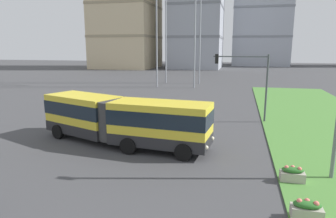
{
  "coord_description": "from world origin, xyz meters",
  "views": [
    {
      "loc": [
        4.57,
        -4.04,
        6.21
      ],
      "look_at": [
        0.01,
        15.01,
        2.2
      ],
      "focal_mm": 32.1,
      "sensor_mm": 36.0,
      "label": 1
    }
  ],
  "objects_px": {
    "flower_planter_2": "(307,209)",
    "apartment_tower_centre": "(262,10)",
    "traffic_light_far_right": "(248,75)",
    "apartment_tower_west": "(126,7)",
    "articulated_bus": "(122,120)",
    "flower_planter_3": "(292,174)"
  },
  "relations": [
    {
      "from": "flower_planter_3",
      "to": "traffic_light_far_right",
      "type": "bearing_deg",
      "value": 99.33
    },
    {
      "from": "flower_planter_2",
      "to": "articulated_bus",
      "type": "bearing_deg",
      "value": 145.71
    },
    {
      "from": "articulated_bus",
      "to": "traffic_light_far_right",
      "type": "height_order",
      "value": "traffic_light_far_right"
    },
    {
      "from": "articulated_bus",
      "to": "apartment_tower_west",
      "type": "height_order",
      "value": "apartment_tower_west"
    },
    {
      "from": "flower_planter_2",
      "to": "apartment_tower_centre",
      "type": "height_order",
      "value": "apartment_tower_centre"
    },
    {
      "from": "traffic_light_far_right",
      "to": "apartment_tower_centre",
      "type": "xyz_separation_m",
      "value": [
        5.78,
        87.62,
        14.9
      ]
    },
    {
      "from": "flower_planter_2",
      "to": "apartment_tower_west",
      "type": "height_order",
      "value": "apartment_tower_west"
    },
    {
      "from": "flower_planter_2",
      "to": "flower_planter_3",
      "type": "bearing_deg",
      "value": 90.0
    },
    {
      "from": "traffic_light_far_right",
      "to": "apartment_tower_centre",
      "type": "height_order",
      "value": "apartment_tower_centre"
    },
    {
      "from": "flower_planter_3",
      "to": "apartment_tower_centre",
      "type": "bearing_deg",
      "value": 87.8
    },
    {
      "from": "flower_planter_2",
      "to": "flower_planter_3",
      "type": "relative_size",
      "value": 1.0
    },
    {
      "from": "apartment_tower_west",
      "to": "apartment_tower_centre",
      "type": "xyz_separation_m",
      "value": [
        41.0,
        23.99,
        0.71
      ]
    },
    {
      "from": "traffic_light_far_right",
      "to": "apartment_tower_west",
      "type": "height_order",
      "value": "apartment_tower_west"
    },
    {
      "from": "articulated_bus",
      "to": "traffic_light_far_right",
      "type": "distance_m",
      "value": 11.79
    },
    {
      "from": "articulated_bus",
      "to": "flower_planter_3",
      "type": "height_order",
      "value": "articulated_bus"
    },
    {
      "from": "traffic_light_far_right",
      "to": "articulated_bus",
      "type": "bearing_deg",
      "value": -133.42
    },
    {
      "from": "articulated_bus",
      "to": "traffic_light_far_right",
      "type": "xyz_separation_m",
      "value": [
        7.95,
        8.4,
        2.32
      ]
    },
    {
      "from": "apartment_tower_centre",
      "to": "flower_planter_2",
      "type": "bearing_deg",
      "value": -92.13
    },
    {
      "from": "apartment_tower_west",
      "to": "apartment_tower_centre",
      "type": "height_order",
      "value": "apartment_tower_centre"
    },
    {
      "from": "flower_planter_2",
      "to": "apartment_tower_west",
      "type": "distance_m",
      "value": 88.9
    },
    {
      "from": "flower_planter_2",
      "to": "apartment_tower_centre",
      "type": "bearing_deg",
      "value": 87.87
    },
    {
      "from": "flower_planter_2",
      "to": "flower_planter_3",
      "type": "xyz_separation_m",
      "value": [
        0.0,
        3.24,
        0.0
      ]
    }
  ]
}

